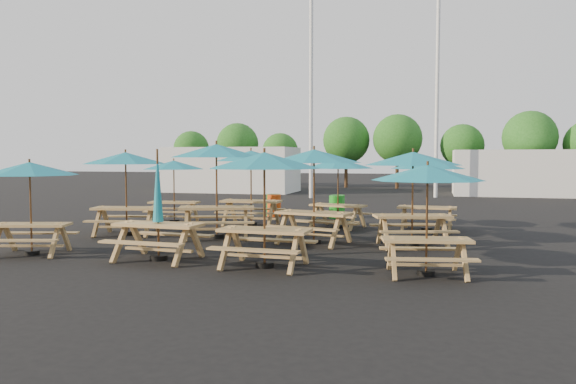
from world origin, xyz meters
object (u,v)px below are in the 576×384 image
(waste_bin_3, at_px, (338,206))
(picnic_unit_3, at_px, (158,215))
(picnic_unit_4, at_px, (216,155))
(picnic_unit_11, at_px, (428,167))
(picnic_unit_10, at_px, (413,163))
(waste_bin_1, at_px, (274,206))
(waste_bin_0, at_px, (273,205))
(picnic_unit_2, at_px, (174,168))
(picnic_unit_9, at_px, (427,178))
(picnic_unit_5, at_px, (251,159))
(picnic_unit_0, at_px, (30,173))
(picnic_unit_1, at_px, (126,162))
(waste_bin_2, at_px, (336,207))
(picnic_unit_8, at_px, (338,167))
(picnic_unit_7, at_px, (314,160))
(picnic_unit_6, at_px, (264,166))

(waste_bin_3, bearing_deg, picnic_unit_3, -103.58)
(picnic_unit_4, relative_size, picnic_unit_11, 1.42)
(picnic_unit_10, xyz_separation_m, waste_bin_1, (-5.21, 5.88, -1.64))
(picnic_unit_10, bearing_deg, waste_bin_0, 114.59)
(picnic_unit_2, bearing_deg, picnic_unit_4, -54.29)
(picnic_unit_9, bearing_deg, waste_bin_3, 98.71)
(picnic_unit_5, bearing_deg, picnic_unit_0, -117.12)
(picnic_unit_1, height_order, picnic_unit_9, picnic_unit_1)
(waste_bin_0, bearing_deg, waste_bin_2, -4.86)
(picnic_unit_10, distance_m, waste_bin_1, 8.03)
(picnic_unit_8, distance_m, picnic_unit_10, 3.98)
(waste_bin_0, relative_size, waste_bin_2, 1.00)
(picnic_unit_7, relative_size, waste_bin_1, 3.55)
(waste_bin_3, bearing_deg, picnic_unit_6, -89.10)
(picnic_unit_2, bearing_deg, waste_bin_1, 37.63)
(picnic_unit_10, bearing_deg, waste_bin_2, 99.72)
(picnic_unit_0, bearing_deg, picnic_unit_4, 34.02)
(picnic_unit_6, bearing_deg, picnic_unit_9, 2.76)
(picnic_unit_2, height_order, picnic_unit_11, picnic_unit_11)
(picnic_unit_2, xyz_separation_m, picnic_unit_5, (2.77, -0.15, 0.28))
(picnic_unit_4, bearing_deg, picnic_unit_10, -20.86)
(picnic_unit_5, bearing_deg, picnic_unit_6, -70.91)
(picnic_unit_5, xyz_separation_m, waste_bin_0, (-0.13, 3.01, -1.71))
(picnic_unit_8, xyz_separation_m, waste_bin_3, (-0.51, 3.00, -1.49))
(picnic_unit_0, xyz_separation_m, picnic_unit_9, (8.62, -0.03, -0.03))
(waste_bin_0, bearing_deg, picnic_unit_8, -44.78)
(picnic_unit_5, xyz_separation_m, picnic_unit_9, (5.56, -6.43, -0.31))
(picnic_unit_2, height_order, waste_bin_3, picnic_unit_2)
(picnic_unit_1, xyz_separation_m, picnic_unit_7, (5.43, -0.20, 0.05))
(picnic_unit_8, relative_size, waste_bin_0, 3.30)
(picnic_unit_2, xyz_separation_m, picnic_unit_7, (5.51, -3.35, 0.27))
(picnic_unit_0, relative_size, picnic_unit_11, 1.12)
(picnic_unit_11, xyz_separation_m, waste_bin_0, (-5.61, 2.94, -1.49))
(picnic_unit_9, height_order, waste_bin_2, picnic_unit_9)
(waste_bin_1, bearing_deg, picnic_unit_6, -75.03)
(picnic_unit_0, distance_m, picnic_unit_4, 4.66)
(picnic_unit_6, distance_m, picnic_unit_10, 4.34)
(picnic_unit_4, relative_size, picnic_unit_7, 1.13)
(picnic_unit_2, bearing_deg, picnic_unit_1, -94.94)
(picnic_unit_8, distance_m, waste_bin_3, 3.38)
(picnic_unit_8, bearing_deg, picnic_unit_11, 15.36)
(picnic_unit_4, xyz_separation_m, picnic_unit_8, (2.80, 3.01, -0.35))
(waste_bin_2, bearing_deg, picnic_unit_7, -85.60)
(picnic_unit_10, distance_m, waste_bin_3, 7.02)
(picnic_unit_0, relative_size, picnic_unit_9, 1.07)
(picnic_unit_4, distance_m, picnic_unit_7, 2.76)
(picnic_unit_1, relative_size, picnic_unit_10, 0.95)
(picnic_unit_2, xyz_separation_m, picnic_unit_9, (8.33, -6.58, -0.03))
(picnic_unit_1, relative_size, waste_bin_1, 3.40)
(picnic_unit_3, distance_m, picnic_unit_10, 6.16)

